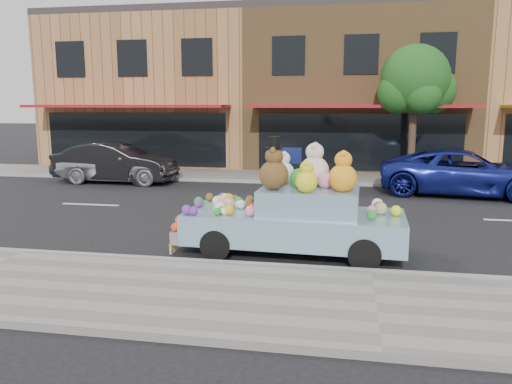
% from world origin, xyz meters
% --- Properties ---
extents(ground, '(120.00, 120.00, 0.00)m').
position_xyz_m(ground, '(0.00, 0.00, 0.00)').
color(ground, black).
rests_on(ground, ground).
extents(near_sidewalk, '(60.00, 3.00, 0.12)m').
position_xyz_m(near_sidewalk, '(0.00, -6.50, 0.06)').
color(near_sidewalk, gray).
rests_on(near_sidewalk, ground).
extents(far_sidewalk, '(60.00, 3.00, 0.12)m').
position_xyz_m(far_sidewalk, '(0.00, 6.50, 0.06)').
color(far_sidewalk, gray).
rests_on(far_sidewalk, ground).
extents(near_kerb, '(60.00, 0.12, 0.13)m').
position_xyz_m(near_kerb, '(0.00, -5.00, 0.07)').
color(near_kerb, gray).
rests_on(near_kerb, ground).
extents(far_kerb, '(60.00, 0.12, 0.13)m').
position_xyz_m(far_kerb, '(0.00, 5.00, 0.07)').
color(far_kerb, gray).
rests_on(far_kerb, ground).
extents(storefront_left, '(10.00, 9.80, 7.30)m').
position_xyz_m(storefront_left, '(-10.00, 11.97, 3.64)').
color(storefront_left, '#A87346').
rests_on(storefront_left, ground).
extents(storefront_mid, '(10.00, 9.80, 7.30)m').
position_xyz_m(storefront_mid, '(0.00, 11.97, 3.64)').
color(storefront_mid, olive).
rests_on(storefront_mid, ground).
extents(street_tree, '(3.00, 2.70, 5.22)m').
position_xyz_m(street_tree, '(2.03, 6.55, 3.69)').
color(street_tree, '#38281C').
rests_on(street_tree, ground).
extents(car_silver, '(4.61, 1.90, 1.56)m').
position_xyz_m(car_silver, '(-9.15, 4.26, 0.78)').
color(car_silver, '#B5B4B9').
rests_on(car_silver, ground).
extents(car_blue, '(5.70, 3.30, 1.49)m').
position_xyz_m(car_blue, '(3.38, 3.72, 0.75)').
color(car_blue, navy).
rests_on(car_blue, ground).
extents(car_dark, '(4.69, 1.75, 1.53)m').
position_xyz_m(car_dark, '(-9.22, 4.23, 0.77)').
color(car_dark, black).
rests_on(car_dark, ground).
extents(art_car, '(4.55, 1.93, 2.37)m').
position_xyz_m(art_car, '(-1.44, -3.86, 0.82)').
color(art_car, black).
rests_on(art_car, ground).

